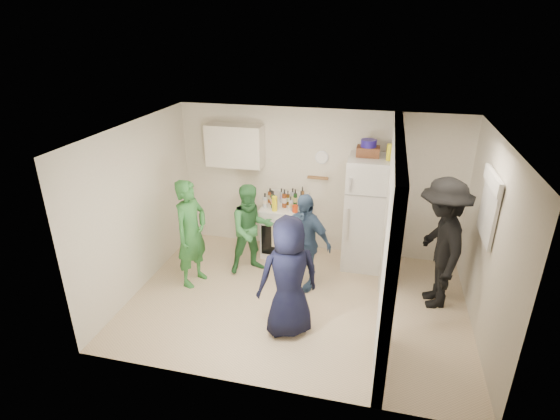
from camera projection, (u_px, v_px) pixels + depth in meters
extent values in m
plane|color=beige|center=(297.00, 301.00, 6.39)|extent=(4.80, 4.80, 0.00)
plane|color=silver|center=(318.00, 182.00, 7.41)|extent=(4.80, 0.00, 4.80)
plane|color=silver|center=(265.00, 294.00, 4.37)|extent=(4.80, 0.00, 4.80)
plane|color=silver|center=(138.00, 208.00, 6.41)|extent=(0.00, 3.40, 3.40)
plane|color=silver|center=(489.00, 243.00, 5.37)|extent=(0.00, 3.40, 3.40)
plane|color=white|center=(300.00, 132.00, 5.39)|extent=(4.80, 4.80, 0.00)
cube|color=silver|center=(390.00, 202.00, 6.61)|extent=(0.12, 1.20, 2.50)
cube|color=silver|center=(388.00, 278.00, 4.65)|extent=(0.12, 1.20, 2.50)
cube|color=silver|center=(398.00, 154.00, 5.22)|extent=(0.12, 1.00, 0.40)
cube|color=white|center=(285.00, 230.00, 7.54)|extent=(0.75, 0.63, 0.90)
cube|color=silver|center=(235.00, 146.00, 7.31)|extent=(0.95, 0.34, 0.70)
cube|color=silver|center=(369.00, 213.00, 7.02)|extent=(0.76, 0.74, 1.85)
cube|color=brown|center=(368.00, 151.00, 6.69)|extent=(0.35, 0.25, 0.15)
cylinder|color=navy|center=(369.00, 143.00, 6.64)|extent=(0.24, 0.24, 0.11)
cylinder|color=yellow|center=(390.00, 152.00, 6.47)|extent=(0.09, 0.09, 0.25)
cylinder|color=white|center=(322.00, 157.00, 7.20)|extent=(0.22, 0.02, 0.22)
cube|color=olive|center=(318.00, 178.00, 7.32)|extent=(0.35, 0.08, 0.03)
cube|color=black|center=(491.00, 207.00, 5.40)|extent=(0.03, 0.70, 0.80)
cube|color=white|center=(489.00, 207.00, 5.40)|extent=(0.04, 0.76, 0.86)
cube|color=white|center=(493.00, 180.00, 5.27)|extent=(0.04, 0.82, 0.18)
cylinder|color=yellow|center=(275.00, 204.00, 7.14)|extent=(0.09, 0.09, 0.25)
cylinder|color=red|center=(295.00, 209.00, 7.11)|extent=(0.09, 0.09, 0.12)
imported|color=#317830|center=(191.00, 233.00, 6.54)|extent=(0.55, 0.70, 1.68)
imported|color=#33753A|center=(251.00, 229.00, 6.90)|extent=(0.91, 0.86, 1.48)
imported|color=#375079|center=(304.00, 242.00, 6.48)|extent=(0.96, 0.65, 1.52)
imported|color=black|center=(289.00, 277.00, 5.46)|extent=(0.95, 0.84, 1.63)
imported|color=black|center=(440.00, 244.00, 6.00)|extent=(0.86, 1.31, 1.90)
cylinder|color=brown|center=(270.00, 195.00, 7.48)|extent=(0.08, 0.08, 0.25)
cylinder|color=#184A27|center=(273.00, 199.00, 7.26)|extent=(0.07, 0.07, 0.29)
cylinder|color=#AEB6BD|center=(281.00, 195.00, 7.48)|extent=(0.06, 0.06, 0.25)
cylinder|color=maroon|center=(284.00, 198.00, 7.26)|extent=(0.08, 0.08, 0.32)
cylinder|color=#A4A6B6|center=(293.00, 196.00, 7.43)|extent=(0.07, 0.07, 0.27)
cylinder|color=#133616|center=(295.00, 198.00, 7.30)|extent=(0.06, 0.06, 0.31)
cylinder|color=brown|center=(302.00, 196.00, 7.36)|extent=(0.06, 0.06, 0.33)
cylinder|color=#AFB6BB|center=(265.00, 200.00, 7.28)|extent=(0.08, 0.08, 0.25)
cylinder|color=#4F320D|center=(288.00, 198.00, 7.38)|extent=(0.06, 0.06, 0.25)
cylinder|color=#1D5523|center=(301.00, 201.00, 7.16)|extent=(0.06, 0.06, 0.33)
cylinder|color=brown|center=(272.00, 198.00, 7.38)|extent=(0.07, 0.07, 0.26)
cylinder|color=#B1B5C3|center=(291.00, 204.00, 7.14)|extent=(0.06, 0.06, 0.25)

